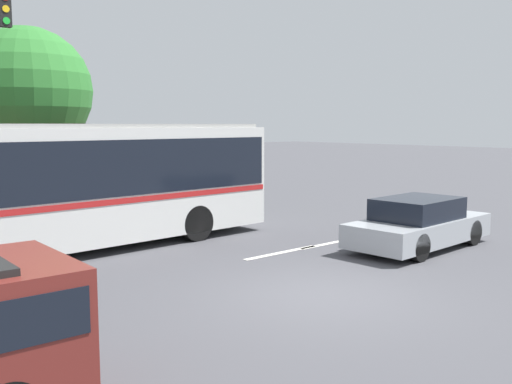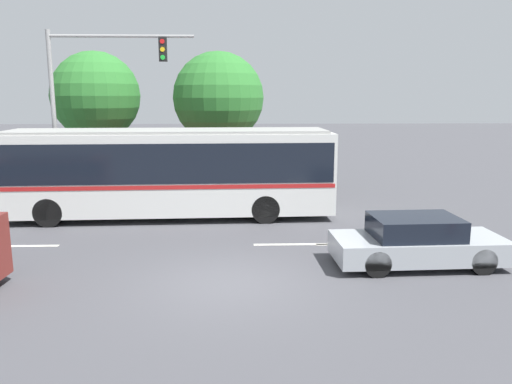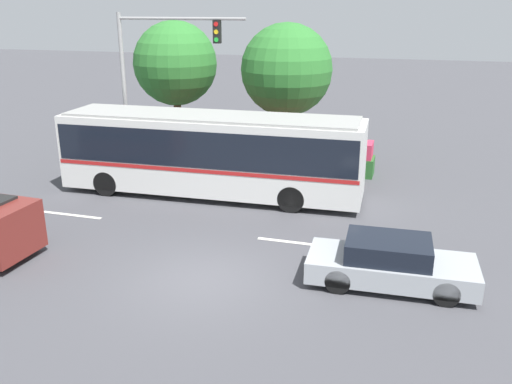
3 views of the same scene
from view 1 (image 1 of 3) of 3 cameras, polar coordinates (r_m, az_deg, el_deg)
The scene contains 7 objects.
ground_plane at distance 11.13m, azimuth 6.86°, elevation -10.13°, with size 140.00×140.00×0.00m, color #444449.
city_bus at distance 15.07m, azimuth -19.21°, elevation 1.11°, with size 12.01×3.06×3.24m.
sedan_foreground at distance 15.56m, azimuth 15.85°, elevation -3.10°, with size 4.52×1.98×1.33m.
flowering_hedge at distance 19.56m, azimuth -21.49°, elevation -1.02°, with size 10.24×1.18×1.51m.
street_tree_centre at distance 21.25m, azimuth -21.75°, elevation 9.29°, with size 4.32×4.32×6.51m.
lane_stripe_mid at distance 15.87m, azimuth 7.61°, elevation -5.01°, with size 2.40×0.16×0.01m, color silver.
lane_stripe_far at distance 14.56m, azimuth 2.53°, elevation -6.03°, with size 2.40×0.16×0.01m, color silver.
Camera 1 is at (-7.98, -7.06, 3.22)m, focal length 40.29 mm.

